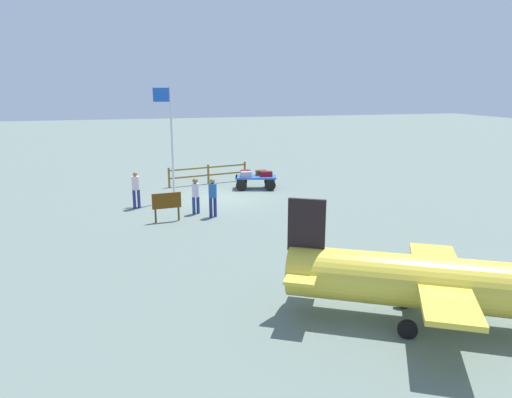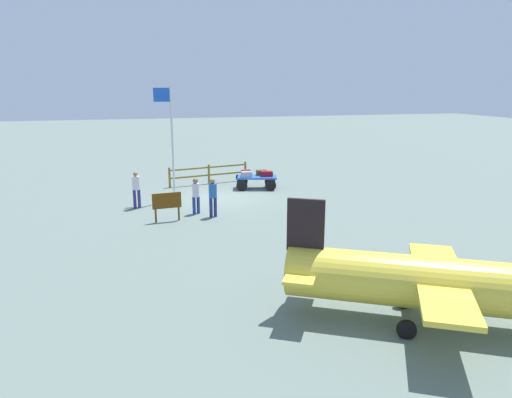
# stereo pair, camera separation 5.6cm
# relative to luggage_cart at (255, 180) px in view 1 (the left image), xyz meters

# --- Properties ---
(ground_plane) EXTENTS (120.00, 120.00, 0.00)m
(ground_plane) POSITION_rel_luggage_cart_xyz_m (2.12, 1.60, -0.50)
(ground_plane) COLOR slate
(luggage_cart) EXTENTS (2.39, 1.70, 0.69)m
(luggage_cart) POSITION_rel_luggage_cart_xyz_m (0.00, 0.00, 0.00)
(luggage_cart) COLOR blue
(luggage_cart) RESTS_ON ground
(suitcase_navy) EXTENTS (0.65, 0.38, 0.28)m
(suitcase_navy) POSITION_rel_luggage_cart_xyz_m (-0.56, 0.22, 0.33)
(suitcase_navy) COLOR maroon
(suitcase_navy) RESTS_ON luggage_cart
(suitcase_dark) EXTENTS (0.57, 0.41, 0.27)m
(suitcase_dark) POSITION_rel_luggage_cart_xyz_m (-0.40, -0.26, 0.33)
(suitcase_dark) COLOR #49361F
(suitcase_dark) RESTS_ON luggage_cart
(suitcase_tan) EXTENTS (0.58, 0.42, 0.28)m
(suitcase_tan) POSITION_rel_luggage_cart_xyz_m (0.53, 0.03, 0.34)
(suitcase_tan) COLOR gray
(suitcase_tan) RESTS_ON luggage_cart
(suitcase_grey) EXTENTS (0.51, 0.39, 0.28)m
(suitcase_grey) POSITION_rel_luggage_cart_xyz_m (0.42, -0.50, 0.33)
(suitcase_grey) COLOR maroon
(suitcase_grey) RESTS_ON luggage_cart
(worker_lead) EXTENTS (0.37, 0.37, 1.59)m
(worker_lead) POSITION_rel_luggage_cart_xyz_m (3.88, 4.28, 0.41)
(worker_lead) COLOR navy
(worker_lead) RESTS_ON ground
(worker_trailing) EXTENTS (0.41, 0.41, 1.68)m
(worker_trailing) POSITION_rel_luggage_cart_xyz_m (3.26, 5.00, 0.49)
(worker_trailing) COLOR navy
(worker_trailing) RESTS_ON ground
(worker_supervisor) EXTENTS (0.35, 0.35, 1.69)m
(worker_supervisor) POSITION_rel_luggage_cart_xyz_m (6.36, 2.61, 0.50)
(worker_supervisor) COLOR navy
(worker_supervisor) RESTS_ON ground
(airplane_near) EXTENTS (7.54, 5.27, 2.88)m
(airplane_near) POSITION_rel_luggage_cart_xyz_m (-0.30, 15.84, 0.58)
(airplane_near) COLOR gold
(airplane_near) RESTS_ON ground
(flagpole) EXTENTS (0.84, 0.10, 5.48)m
(flagpole) POSITION_rel_luggage_cart_xyz_m (4.62, 1.39, 2.72)
(flagpole) COLOR silver
(flagpole) RESTS_ON ground
(signboard) EXTENTS (1.19, 0.18, 1.21)m
(signboard) POSITION_rel_luggage_cart_xyz_m (5.21, 5.17, 0.31)
(signboard) COLOR #4C3319
(signboard) RESTS_ON ground
(wooden_fence) EXTENTS (4.65, 1.05, 1.11)m
(wooden_fence) POSITION_rel_luggage_cart_xyz_m (2.23, -2.02, 0.15)
(wooden_fence) COLOR olive
(wooden_fence) RESTS_ON ground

